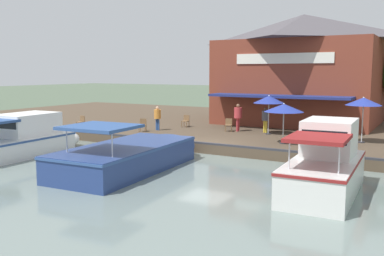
% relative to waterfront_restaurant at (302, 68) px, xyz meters
% --- Properties ---
extents(ground_plane, '(220.00, 220.00, 0.00)m').
position_rel_waterfront_restaurant_xyz_m(ground_plane, '(13.15, -1.50, -4.83)').
color(ground_plane, '#4C5B47').
extents(quay_deck, '(22.00, 56.00, 0.60)m').
position_rel_waterfront_restaurant_xyz_m(quay_deck, '(2.15, -1.50, -4.53)').
color(quay_deck, '#4C3D2D').
rests_on(quay_deck, ground).
extents(quay_edge_fender, '(0.20, 50.40, 0.10)m').
position_rel_waterfront_restaurant_xyz_m(quay_edge_fender, '(13.05, -1.50, -4.18)').
color(quay_edge_fender, '#2D2D33').
rests_on(quay_edge_fender, quay_deck).
extents(waterfront_restaurant, '(11.73, 11.87, 8.31)m').
position_rel_waterfront_restaurant_xyz_m(waterfront_restaurant, '(0.00, 0.00, 0.00)').
color(waterfront_restaurant, brown).
rests_on(waterfront_restaurant, quay_deck).
extents(patio_umbrella_back_row, '(1.96, 1.96, 2.48)m').
position_rel_waterfront_restaurant_xyz_m(patio_umbrella_back_row, '(7.73, 0.09, -2.03)').
color(patio_umbrella_back_row, '#B7B7B7').
rests_on(patio_umbrella_back_row, quay_deck).
extents(patio_umbrella_far_corner, '(2.15, 2.15, 2.24)m').
position_rel_waterfront_restaurant_xyz_m(patio_umbrella_far_corner, '(10.78, 2.04, -2.25)').
color(patio_umbrella_far_corner, '#B7B7B7').
rests_on(patio_umbrella_far_corner, quay_deck).
extents(patio_umbrella_mid_patio_left, '(1.95, 1.95, 2.56)m').
position_rel_waterfront_restaurant_xyz_m(patio_umbrella_mid_patio_left, '(8.29, 5.75, -1.93)').
color(patio_umbrella_mid_patio_left, '#B7B7B7').
rests_on(patio_umbrella_mid_patio_left, quay_deck).
extents(cafe_chair_beside_entrance, '(0.46, 0.46, 0.85)m').
position_rel_waterfront_restaurant_xyz_m(cafe_chair_beside_entrance, '(11.31, -12.47, -3.75)').
color(cafe_chair_beside_entrance, brown).
rests_on(cafe_chair_beside_entrance, quay_deck).
extents(cafe_chair_facing_river, '(0.47, 0.47, 0.85)m').
position_rel_waterfront_restaurant_xyz_m(cafe_chair_facing_river, '(7.22, -6.29, -3.75)').
color(cafe_chair_facing_river, brown).
rests_on(cafe_chair_facing_river, quay_deck).
extents(cafe_chair_back_row_seat, '(0.58, 0.58, 0.85)m').
position_rel_waterfront_restaurant_xyz_m(cafe_chair_back_row_seat, '(10.70, -7.55, -3.75)').
color(cafe_chair_back_row_seat, brown).
rests_on(cafe_chair_back_row_seat, quay_deck).
extents(cafe_chair_far_corner_seat, '(0.56, 0.56, 0.85)m').
position_rel_waterfront_restaurant_xyz_m(cafe_chair_far_corner_seat, '(7.79, -2.65, -3.75)').
color(cafe_chair_far_corner_seat, brown).
rests_on(cafe_chair_far_corner_seat, quay_deck).
extents(person_mid_patio, '(0.51, 0.51, 1.82)m').
position_rel_waterfront_restaurant_xyz_m(person_mid_patio, '(7.45, -2.13, -3.07)').
color(person_mid_patio, '#B23338').
rests_on(person_mid_patio, quay_deck).
extents(person_at_quay_edge, '(0.46, 0.46, 1.62)m').
position_rel_waterfront_restaurant_xyz_m(person_at_quay_edge, '(9.68, -7.06, -3.22)').
color(person_at_quay_edge, '#2D5193').
rests_on(person_at_quay_edge, quay_deck).
extents(person_near_entrance, '(0.46, 0.46, 1.64)m').
position_rel_waterfront_restaurant_xyz_m(person_near_entrance, '(7.16, -0.32, -3.20)').
color(person_near_entrance, gold).
rests_on(person_near_entrance, quay_deck).
extents(motorboat_nearest_quay, '(8.95, 3.74, 2.26)m').
position_rel_waterfront_restaurant_xyz_m(motorboat_nearest_quay, '(17.63, -2.87, -4.10)').
color(motorboat_nearest_quay, navy).
rests_on(motorboat_nearest_quay, river_water).
extents(motorboat_distant_upstream, '(8.08, 2.95, 2.23)m').
position_rel_waterfront_restaurant_xyz_m(motorboat_distant_upstream, '(18.31, -9.89, -3.93)').
color(motorboat_distant_upstream, white).
rests_on(motorboat_distant_upstream, river_water).
extents(motorboat_outer_channel, '(6.47, 2.53, 2.65)m').
position_rel_waterfront_restaurant_xyz_m(motorboat_outer_channel, '(17.15, 5.80, -3.78)').
color(motorboat_outer_channel, silver).
rests_on(motorboat_outer_channel, river_water).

